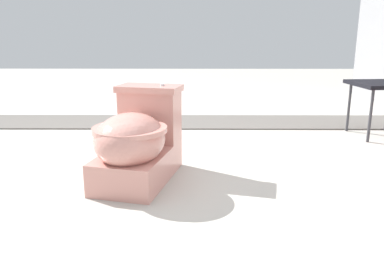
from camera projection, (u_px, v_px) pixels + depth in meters
ground_plane at (122, 166)px, 2.34m from camera, size 14.00×14.00×0.00m
gravel_strip at (200, 122)px, 3.49m from camera, size 0.56×8.00×0.01m
toilet at (137, 142)px, 2.06m from camera, size 0.70×0.51×0.52m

